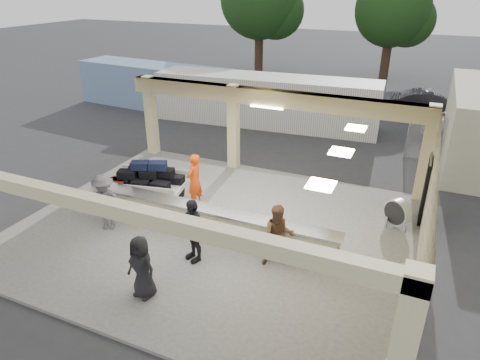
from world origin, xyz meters
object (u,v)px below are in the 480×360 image
at_px(baggage_counter, 207,222).
at_px(passenger_d, 142,267).
at_px(luggage_cart, 146,180).
at_px(car_white_a, 473,128).
at_px(baggage_handler, 194,181).
at_px(container_blue, 155,86).
at_px(passenger_b, 193,230).
at_px(passenger_c, 105,202).
at_px(drum_fan, 397,212).
at_px(car_dark, 433,105).
at_px(container_white, 265,101).
at_px(passenger_a, 279,236).

relative_size(baggage_counter, passenger_d, 4.89).
distance_m(luggage_cart, car_white_a, 16.08).
relative_size(baggage_handler, container_blue, 0.19).
bearing_deg(passenger_b, passenger_c, -159.45).
distance_m(drum_fan, car_white_a, 10.50).
bearing_deg(passenger_d, car_dark, 82.82).
relative_size(baggage_counter, luggage_cart, 2.88).
bearing_deg(baggage_counter, passenger_b, -78.78).
bearing_deg(container_white, baggage_handler, -87.16).
xyz_separation_m(baggage_counter, car_dark, (5.86, 16.43, 0.18)).
distance_m(baggage_counter, container_blue, 15.62).
bearing_deg(passenger_d, passenger_b, 87.72).
distance_m(luggage_cart, passenger_d, 5.08).
bearing_deg(car_dark, baggage_handler, 149.64).
height_order(passenger_a, passenger_c, passenger_c).
bearing_deg(passenger_b, car_white_a, 88.38).
xyz_separation_m(luggage_cart, car_white_a, (10.81, 11.91, -0.24)).
relative_size(passenger_a, car_white_a, 0.38).
height_order(passenger_c, container_white, container_white).
xyz_separation_m(baggage_handler, container_blue, (-8.69, 10.49, 0.24)).
bearing_deg(car_white_a, container_blue, 82.96).
height_order(passenger_c, car_white_a, passenger_c).
height_order(car_dark, container_white, container_white).
bearing_deg(drum_fan, passenger_a, -95.64).
bearing_deg(container_blue, car_dark, 20.35).
xyz_separation_m(baggage_handler, car_dark, (7.13, 14.90, -0.29)).
distance_m(luggage_cart, drum_fan, 8.42).
xyz_separation_m(luggage_cart, passenger_c, (-0.08, -2.05, 0.11)).
bearing_deg(passenger_a, passenger_c, 158.94).
height_order(luggage_cart, passenger_a, passenger_a).
xyz_separation_m(baggage_counter, container_blue, (-9.95, 12.02, 0.71)).
bearing_deg(car_dark, passenger_d, 158.04).
bearing_deg(drum_fan, passenger_b, -106.86).
xyz_separation_m(passenger_c, container_white, (0.58, 12.41, 0.28)).
xyz_separation_m(baggage_counter, passenger_c, (-3.06, -0.89, 0.44)).
bearing_deg(baggage_handler, passenger_a, 67.38).
relative_size(passenger_a, passenger_d, 1.08).
height_order(baggage_handler, car_white_a, baggage_handler).
bearing_deg(luggage_cart, car_dark, 48.18).
height_order(passenger_c, container_blue, container_blue).
bearing_deg(drum_fan, container_white, 165.63).
relative_size(baggage_handler, car_dark, 0.42).
relative_size(luggage_cart, car_white_a, 0.60).
height_order(baggage_handler, passenger_b, baggage_handler).
height_order(passenger_a, car_dark, passenger_a).
xyz_separation_m(drum_fan, car_white_a, (2.57, 10.18, 0.06)).
relative_size(baggage_counter, drum_fan, 8.54).
height_order(baggage_counter, car_white_a, car_white_a).
distance_m(baggage_counter, baggage_handler, 2.04).
distance_m(baggage_handler, passenger_d, 4.72).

